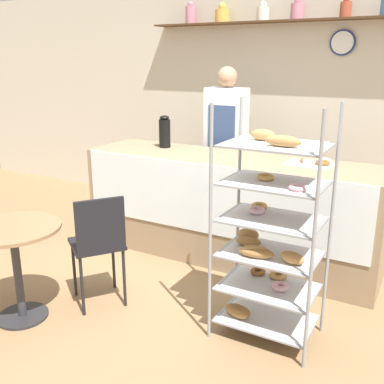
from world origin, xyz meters
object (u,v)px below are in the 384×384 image
Objects in this scene: pastry_rack at (268,237)px; cafe_table at (15,250)px; donut_tray_counter at (314,162)px; cafe_chair at (99,239)px; coffee_carafe at (165,132)px; person_worker at (226,144)px.

pastry_rack reaches higher than cafe_table.
cafe_chair is at bearing -130.53° from donut_tray_counter.
pastry_rack is 2.01m from coffee_carafe.
person_worker is 4.49× the size of donut_tray_counter.
person_worker is 1.22m from donut_tray_counter.
cafe_chair is at bearing -93.57° from person_worker.
person_worker is (-1.12, 1.70, 0.24)m from pastry_rack.
cafe_chair is 2.27× the size of donut_tray_counter.
cafe_chair reaches higher than cafe_table.
person_worker is 2.46× the size of cafe_table.
pastry_rack is 1.28m from cafe_chair.
donut_tray_counter is at bearing 91.10° from pastry_rack.
cafe_table is 1.82× the size of donut_tray_counter.
pastry_rack is 2.05m from person_worker.
cafe_chair is (-0.12, -1.96, -0.42)m from person_worker.
pastry_rack is 0.90× the size of person_worker.
coffee_carafe is at bearing 142.74° from pastry_rack.
person_worker is 1.98× the size of cafe_chair.
cafe_table is 1.97m from coffee_carafe.
person_worker is 2.01m from cafe_chair.
donut_tray_counter is at bearing 175.81° from cafe_chair.
person_worker reaches higher than cafe_table.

